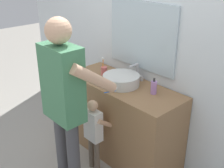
% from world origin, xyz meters
% --- Properties ---
extents(ground_plane, '(14.00, 14.00, 0.00)m').
position_xyz_m(ground_plane, '(0.00, 0.00, 0.00)').
color(ground_plane, '#9E998E').
extents(back_wall, '(4.40, 0.10, 2.70)m').
position_xyz_m(back_wall, '(0.00, 0.62, 1.35)').
color(back_wall, silver).
rests_on(back_wall, ground).
extents(vanity_cabinet, '(1.37, 0.54, 0.88)m').
position_xyz_m(vanity_cabinet, '(0.00, 0.30, 0.44)').
color(vanity_cabinet, olive).
rests_on(vanity_cabinet, ground).
extents(sink_basin, '(0.39, 0.39, 0.11)m').
position_xyz_m(sink_basin, '(0.00, 0.28, 0.94)').
color(sink_basin, silver).
rests_on(sink_basin, vanity_cabinet).
extents(faucet, '(0.18, 0.14, 0.18)m').
position_xyz_m(faucet, '(0.00, 0.51, 0.96)').
color(faucet, '#B7BABF').
rests_on(faucet, vanity_cabinet).
extents(toothbrush_cup, '(0.07, 0.07, 0.21)m').
position_xyz_m(toothbrush_cup, '(-0.33, 0.33, 0.93)').
color(toothbrush_cup, '#D86666').
rests_on(toothbrush_cup, vanity_cabinet).
extents(soap_bottle, '(0.06, 0.06, 0.17)m').
position_xyz_m(soap_bottle, '(0.37, 0.37, 0.95)').
color(soap_bottle, '#B27FC6').
rests_on(soap_bottle, vanity_cabinet).
extents(child_toddler, '(0.26, 0.26, 0.83)m').
position_xyz_m(child_toddler, '(0.00, -0.10, 0.50)').
color(child_toddler, '#6B5B4C').
rests_on(child_toddler, ground).
extents(adult_parent, '(0.52, 0.55, 1.69)m').
position_xyz_m(adult_parent, '(0.02, -0.43, 1.02)').
color(adult_parent, '#47474C').
rests_on(adult_parent, ground).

